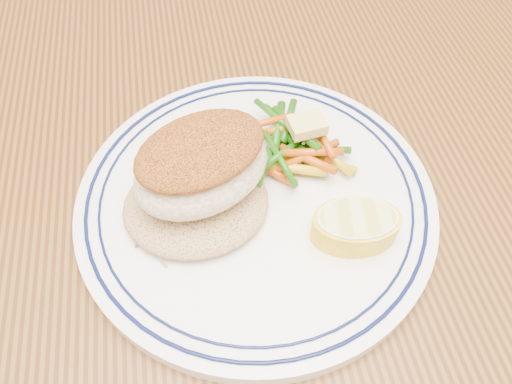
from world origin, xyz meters
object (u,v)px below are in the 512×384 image
object	(u,v)px
rice_pilaf	(196,202)
lemon_wedge	(355,225)
fish_fillet	(201,165)
dining_table	(255,232)
vegetable_pile	(293,145)
plate	(256,200)

from	to	relation	value
rice_pilaf	lemon_wedge	xyz separation A→B (m)	(0.12, -0.05, 0.00)
fish_fillet	dining_table	bearing A→B (deg)	33.30
rice_pilaf	fish_fillet	world-z (taller)	fish_fillet
rice_pilaf	vegetable_pile	size ratio (longest dim) A/B	1.14
fish_fillet	plate	bearing A→B (deg)	-6.15
dining_table	lemon_wedge	xyz separation A→B (m)	(0.06, -0.09, 0.13)
dining_table	lemon_wedge	distance (m)	0.16
fish_fillet	rice_pilaf	bearing A→B (deg)	-131.30
dining_table	fish_fillet	bearing A→B (deg)	-146.70
plate	rice_pilaf	size ratio (longest dim) A/B	2.54
rice_pilaf	fish_fillet	bearing A→B (deg)	48.70
vegetable_pile	lemon_wedge	xyz separation A→B (m)	(0.03, -0.09, 0.00)
lemon_wedge	plate	bearing A→B (deg)	142.56
plate	rice_pilaf	bearing A→B (deg)	-174.01
plate	lemon_wedge	distance (m)	0.09
dining_table	fish_fillet	distance (m)	0.16
fish_fillet	vegetable_pile	distance (m)	0.09
plate	fish_fillet	size ratio (longest dim) A/B	2.25
rice_pilaf	vegetable_pile	xyz separation A→B (m)	(0.09, 0.04, 0.00)
dining_table	plate	size ratio (longest dim) A/B	5.10
fish_fillet	lemon_wedge	bearing A→B (deg)	-27.30
fish_fillet	lemon_wedge	xyz separation A→B (m)	(0.11, -0.06, -0.03)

